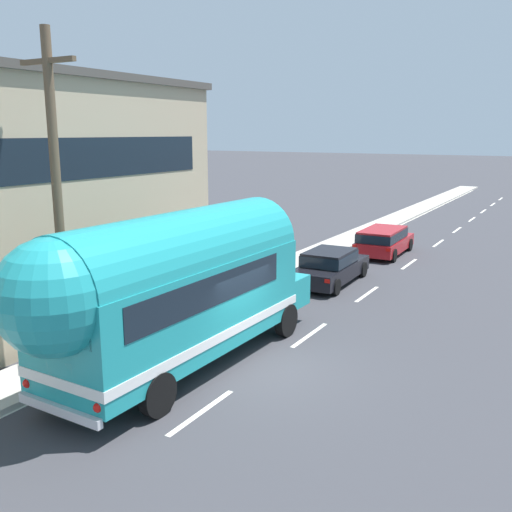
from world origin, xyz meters
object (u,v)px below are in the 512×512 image
object	(u,v)px
car_lead	(330,265)
car_second	(383,240)
utility_pole	(57,199)
painted_bus	(172,286)

from	to	relation	value
car_lead	car_second	xyz separation A→B (m)	(0.19, 6.40, 0.05)
car_second	utility_pole	bearing A→B (deg)	-98.98
car_lead	car_second	size ratio (longest dim) A/B	1.04
painted_bus	car_lead	size ratio (longest dim) A/B	2.20
painted_bus	car_second	world-z (taller)	painted_bus
car_second	car_lead	bearing A→B (deg)	-91.66
car_lead	car_second	bearing A→B (deg)	88.34
car_second	painted_bus	bearing A→B (deg)	-90.48
utility_pole	car_second	xyz separation A→B (m)	(2.80, 17.74, -3.63)
utility_pole	car_lead	bearing A→B (deg)	76.99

